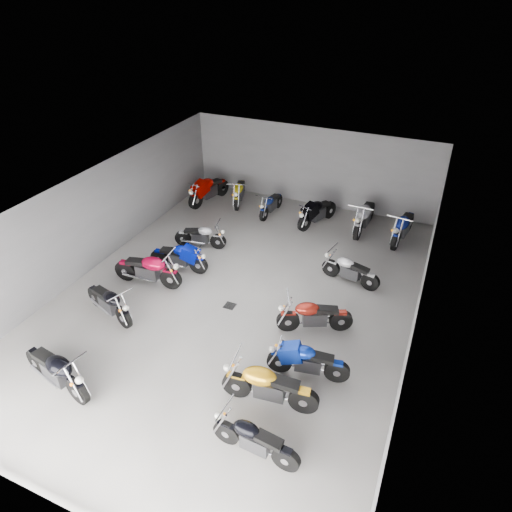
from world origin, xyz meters
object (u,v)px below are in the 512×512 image
at_px(motorcycle_left_f, 201,236).
at_px(motorcycle_right_b, 268,386).
at_px(motorcycle_left_d, 148,270).
at_px(motorcycle_back_d, 317,212).
at_px(motorcycle_back_a, 208,190).
at_px(motorcycle_back_b, 239,192).
at_px(motorcycle_right_d, 314,316).
at_px(motorcycle_right_f, 350,270).
at_px(drain_grate, 230,306).
at_px(motorcycle_back_e, 364,216).
at_px(motorcycle_right_a, 254,439).
at_px(motorcycle_left_a, 56,370).
at_px(motorcycle_left_e, 179,257).
at_px(motorcycle_left_c, 109,302).
at_px(motorcycle_back_c, 271,204).
at_px(motorcycle_back_f, 403,227).
at_px(motorcycle_right_c, 307,361).

distance_m(motorcycle_left_f, motorcycle_right_b, 7.16).
height_order(motorcycle_left_d, motorcycle_back_d, motorcycle_left_d).
distance_m(motorcycle_back_a, motorcycle_back_d, 4.71).
bearing_deg(motorcycle_back_b, motorcycle_right_d, 112.76).
bearing_deg(motorcycle_left_f, motorcycle_right_f, 76.72).
height_order(motorcycle_right_b, motorcycle_right_f, motorcycle_right_b).
relative_size(drain_grate, motorcycle_right_b, 0.14).
relative_size(motorcycle_right_b, motorcycle_back_d, 1.10).
xyz_separation_m(motorcycle_right_d, motorcycle_back_e, (0.03, 6.10, 0.07)).
distance_m(motorcycle_left_d, motorcycle_back_e, 8.10).
bearing_deg(motorcycle_right_a, motorcycle_left_a, 95.78).
distance_m(motorcycle_left_e, motorcycle_back_b, 5.29).
relative_size(drain_grate, motorcycle_left_a, 0.14).
xyz_separation_m(motorcycle_back_b, motorcycle_back_e, (5.25, -0.25, 0.07)).
bearing_deg(motorcycle_left_c, motorcycle_right_f, 145.24).
bearing_deg(motorcycle_right_a, motorcycle_right_f, 0.57).
height_order(drain_grate, motorcycle_right_d, motorcycle_right_d).
bearing_deg(motorcycle_left_a, motorcycle_back_c, -174.77).
bearing_deg(motorcycle_back_c, motorcycle_left_d, 77.94).
distance_m(motorcycle_right_d, motorcycle_back_f, 6.07).
distance_m(motorcycle_right_f, motorcycle_back_a, 7.54).
bearing_deg(motorcycle_right_b, motorcycle_left_d, 54.60).
bearing_deg(motorcycle_left_f, motorcycle_right_c, 38.20).
bearing_deg(motorcycle_back_f, motorcycle_right_a, 90.27).
bearing_deg(motorcycle_left_e, motorcycle_left_f, 176.67).
bearing_deg(motorcycle_back_e, drain_grate, 70.28).
relative_size(motorcycle_left_a, motorcycle_back_e, 0.94).
distance_m(drain_grate, motorcycle_left_d, 2.82).
height_order(motorcycle_left_a, motorcycle_left_d, motorcycle_left_a).
relative_size(motorcycle_right_a, motorcycle_back_a, 0.85).
bearing_deg(motorcycle_left_e, motorcycle_back_f, 121.51).
xyz_separation_m(motorcycle_right_d, motorcycle_back_d, (-1.70, 5.82, 0.02)).
bearing_deg(motorcycle_back_b, motorcycle_left_a, 75.32).
height_order(motorcycle_right_a, motorcycle_back_c, motorcycle_right_a).
height_order(motorcycle_left_f, motorcycle_right_a, motorcycle_right_a).
distance_m(motorcycle_left_c, motorcycle_left_f, 4.35).
xyz_separation_m(drain_grate, motorcycle_back_f, (4.00, 5.88, 0.54)).
bearing_deg(motorcycle_back_d, motorcycle_right_a, 122.18).
xyz_separation_m(motorcycle_back_b, motorcycle_back_f, (6.68, -0.46, 0.05)).
height_order(motorcycle_left_a, motorcycle_right_d, motorcycle_left_a).
relative_size(motorcycle_right_d, motorcycle_back_a, 0.85).
bearing_deg(motorcycle_back_f, motorcycle_back_d, 9.72).
relative_size(motorcycle_left_c, motorcycle_left_d, 0.87).
bearing_deg(motorcycle_back_b, motorcycle_right_f, 129.24).
bearing_deg(motorcycle_right_d, motorcycle_right_f, -32.70).
bearing_deg(drain_grate, motorcycle_right_b, -49.80).
relative_size(motorcycle_left_a, motorcycle_back_d, 1.09).
xyz_separation_m(motorcycle_left_d, motorcycle_back_c, (1.68, 5.90, -0.09)).
distance_m(motorcycle_left_f, motorcycle_back_d, 4.55).
relative_size(motorcycle_left_a, motorcycle_back_c, 1.20).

